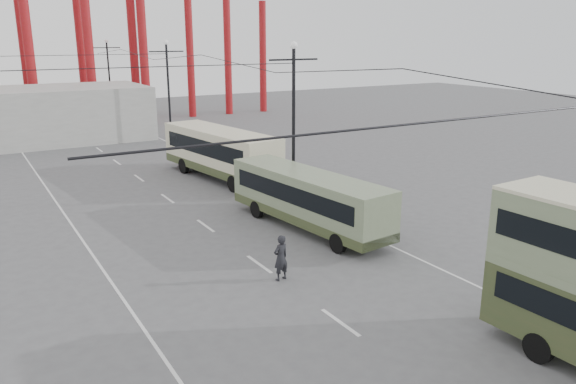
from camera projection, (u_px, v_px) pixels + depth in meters
ground at (447, 371)px, 16.61m from camera, size 160.00×160.00×0.00m
road_markings at (183, 208)px, 32.50m from camera, size 12.52×120.00×0.01m
lamp_post_mid at (294, 123)px, 33.03m from camera, size 3.20×0.44×9.32m
lamp_post_far at (169, 92)px, 51.26m from camera, size 3.20×0.44×9.32m
lamp_post_distant at (109, 78)px, 69.48m from camera, size 3.20×0.44×9.32m
fairground_shed at (24, 116)px, 51.92m from camera, size 22.00×10.00×5.00m
single_decker_green at (308, 198)px, 28.53m from camera, size 3.53×10.54×2.92m
single_decker_cream at (220, 152)px, 38.66m from camera, size 4.25×11.26×3.42m
pedestrian at (281, 258)px, 22.59m from camera, size 0.77×0.58×1.91m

